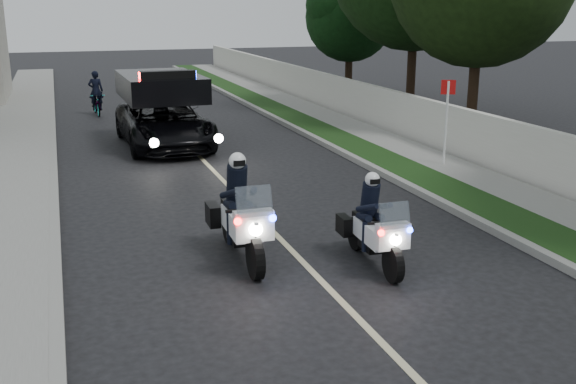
{
  "coord_description": "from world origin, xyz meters",
  "views": [
    {
      "loc": [
        -3.8,
        -8.29,
        4.36
      ],
      "look_at": [
        0.07,
        3.06,
        1.0
      ],
      "focal_mm": 41.95,
      "sensor_mm": 36.0,
      "label": 1
    }
  ],
  "objects": [
    {
      "name": "sidewalk_left",
      "position": [
        -5.2,
        10.0,
        0.08
      ],
      "size": [
        2.0,
        60.0,
        0.16
      ],
      "primitive_type": "cube",
      "color": "gray",
      "rests_on": "ground"
    },
    {
      "name": "sidewalk_right",
      "position": [
        6.1,
        10.0,
        0.08
      ],
      "size": [
        1.4,
        60.0,
        0.16
      ],
      "primitive_type": "cube",
      "color": "gray",
      "rests_on": "ground"
    },
    {
      "name": "police_suv",
      "position": [
        -0.73,
        12.8,
        0.0
      ],
      "size": [
        2.66,
        5.5,
        2.64
      ],
      "primitive_type": "imported",
      "rotation": [
        0.0,
        0.0,
        0.03
      ],
      "color": "black",
      "rests_on": "ground"
    },
    {
      "name": "sign_post",
      "position": [
        6.0,
        7.27,
        0.0
      ],
      "size": [
        0.52,
        0.52,
        2.51
      ],
      "primitive_type": null,
      "rotation": [
        0.0,
        0.0,
        -0.41
      ],
      "color": "#BB0D0D",
      "rests_on": "ground"
    },
    {
      "name": "police_moto_right",
      "position": [
        1.12,
        1.57,
        0.0
      ],
      "size": [
        0.75,
        1.94,
        1.62
      ],
      "primitive_type": null,
      "rotation": [
        0.0,
        0.0,
        -0.04
      ],
      "color": "silver",
      "rests_on": "ground"
    },
    {
      "name": "grass_verge",
      "position": [
        4.8,
        10.0,
        0.08
      ],
      "size": [
        1.2,
        60.0,
        0.16
      ],
      "primitive_type": "cube",
      "color": "#193814",
      "rests_on": "ground"
    },
    {
      "name": "tree_right_e",
      "position": [
        10.02,
        22.85,
        0.0
      ],
      "size": [
        4.91,
        4.91,
        7.28
      ],
      "primitive_type": null,
      "rotation": [
        0.0,
        0.0,
        -0.13
      ],
      "color": "black",
      "rests_on": "ground"
    },
    {
      "name": "curb_left",
      "position": [
        -4.1,
        10.0,
        0.07
      ],
      "size": [
        0.2,
        60.0,
        0.15
      ],
      "primitive_type": "cube",
      "color": "gray",
      "rests_on": "ground"
    },
    {
      "name": "curb_right",
      "position": [
        4.1,
        10.0,
        0.07
      ],
      "size": [
        0.2,
        60.0,
        0.15
      ],
      "primitive_type": "cube",
      "color": "gray",
      "rests_on": "ground"
    },
    {
      "name": "police_moto_left",
      "position": [
        -0.97,
        2.56,
        0.0
      ],
      "size": [
        0.82,
        2.25,
        1.9
      ],
      "primitive_type": null,
      "rotation": [
        0.0,
        0.0,
        -0.02
      ],
      "color": "white",
      "rests_on": "ground"
    },
    {
      "name": "bicycle",
      "position": [
        -2.36,
        19.95,
        0.0
      ],
      "size": [
        0.69,
        1.69,
        0.87
      ],
      "primitive_type": "imported",
      "rotation": [
        0.0,
        0.0,
        0.07
      ],
      "color": "black",
      "rests_on": "ground"
    },
    {
      "name": "tree_right_d",
      "position": [
        10.06,
        16.58,
        0.0
      ],
      "size": [
        8.16,
        8.16,
        11.51
      ],
      "primitive_type": null,
      "rotation": [
        0.0,
        0.0,
        -0.2
      ],
      "color": "#183712",
      "rests_on": "ground"
    },
    {
      "name": "cyclist",
      "position": [
        -2.36,
        19.95,
        0.0
      ],
      "size": [
        0.61,
        0.45,
        1.58
      ],
      "primitive_type": "imported",
      "rotation": [
        0.0,
        0.0,
        3.02
      ],
      "color": "black",
      "rests_on": "ground"
    },
    {
      "name": "ground",
      "position": [
        0.0,
        0.0,
        0.0
      ],
      "size": [
        120.0,
        120.0,
        0.0
      ],
      "primitive_type": "plane",
      "color": "black",
      "rests_on": "ground"
    },
    {
      "name": "tree_right_c",
      "position": [
        9.87,
        11.83,
        0.0
      ],
      "size": [
        7.1,
        7.1,
        10.33
      ],
      "primitive_type": null,
      "rotation": [
        0.0,
        0.0,
        0.16
      ],
      "color": "black",
      "rests_on": "ground"
    },
    {
      "name": "lane_marking",
      "position": [
        0.0,
        10.0,
        0.0
      ],
      "size": [
        0.12,
        50.0,
        0.01
      ],
      "primitive_type": "cube",
      "color": "#BFB78C",
      "rests_on": "ground"
    },
    {
      "name": "property_wall",
      "position": [
        7.1,
        10.0,
        0.75
      ],
      "size": [
        0.22,
        60.0,
        1.5
      ],
      "primitive_type": "cube",
      "color": "beige",
      "rests_on": "ground"
    }
  ]
}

